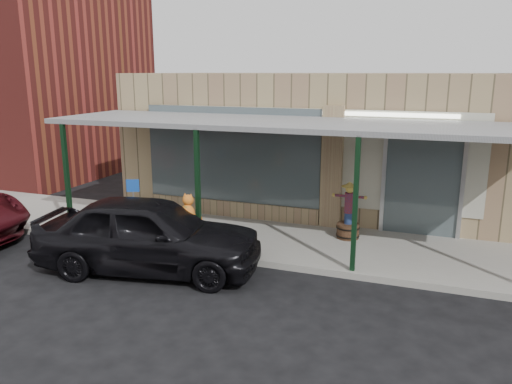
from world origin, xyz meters
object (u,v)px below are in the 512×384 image
(barrel_pumpkin, at_px, (197,229))
(parked_sedan, at_px, (149,234))
(barrel_scarecrow, at_px, (348,219))
(handicap_sign, at_px, (134,201))

(barrel_pumpkin, height_order, parked_sedan, parked_sedan)
(barrel_pumpkin, relative_size, parked_sedan, 0.14)
(barrel_pumpkin, distance_m, parked_sedan, 1.99)
(parked_sedan, bearing_deg, barrel_scarecrow, -59.25)
(barrel_scarecrow, relative_size, barrel_pumpkin, 2.07)
(barrel_scarecrow, height_order, barrel_pumpkin, barrel_scarecrow)
(barrel_scarecrow, relative_size, parked_sedan, 0.28)
(barrel_scarecrow, bearing_deg, parked_sedan, -118.15)
(barrel_scarecrow, relative_size, handicap_sign, 0.97)
(barrel_pumpkin, xyz_separation_m, handicap_sign, (-1.46, -0.54, 0.74))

